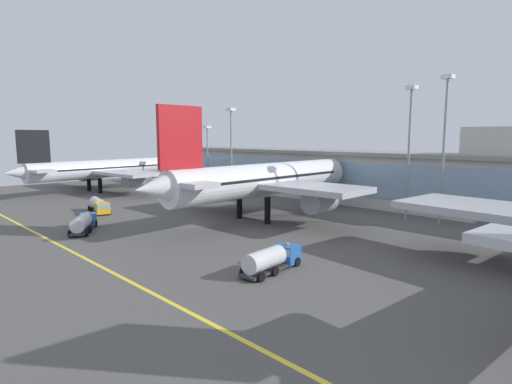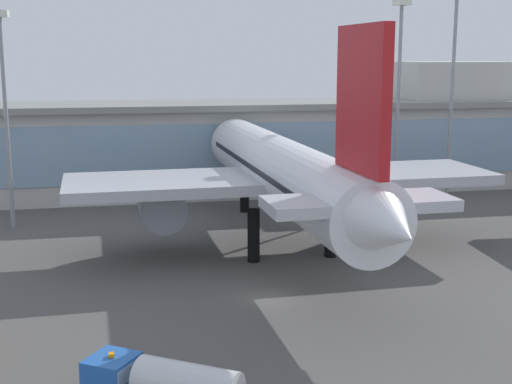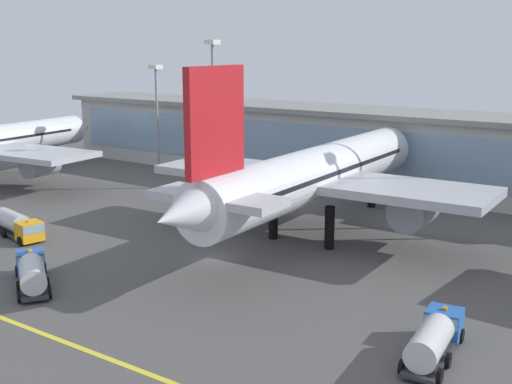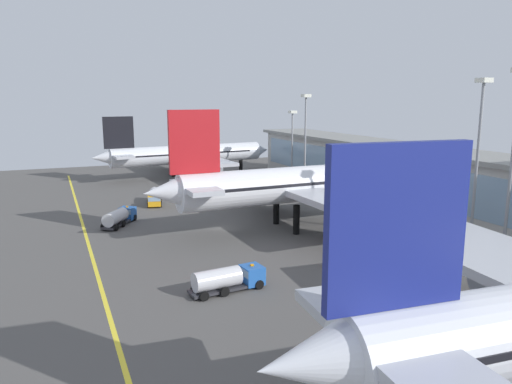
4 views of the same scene
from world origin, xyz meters
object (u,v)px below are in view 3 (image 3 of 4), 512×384
fuel_tanker_truck (435,337)px  service_truck_far (18,225)px  baggage_tug_near (32,271)px  apron_light_mast_far_east (157,100)px  apron_light_mast_centre (213,92)px  airliner_near_right (315,175)px

fuel_tanker_truck → service_truck_far: bearing=82.2°
baggage_tug_near → apron_light_mast_far_east: size_ratio=0.47×
baggage_tug_near → apron_light_mast_far_east: bearing=-24.6°
apron_light_mast_centre → airliner_near_right: bearing=-29.1°
fuel_tanker_truck → apron_light_mast_centre: size_ratio=0.40×
apron_light_mast_far_east → apron_light_mast_centre: bearing=-17.2°
service_truck_far → apron_light_mast_far_east: 44.23m
fuel_tanker_truck → airliner_near_right: bearing=39.8°
fuel_tanker_truck → service_truck_far: same height
service_truck_far → apron_light_mast_centre: 37.48m
apron_light_mast_centre → apron_light_mast_far_east: 17.64m
airliner_near_right → apron_light_mast_centre: size_ratio=2.38×
fuel_tanker_truck → apron_light_mast_far_east: apron_light_mast_far_east is taller
service_truck_far → fuel_tanker_truck: bearing=10.1°
apron_light_mast_centre → apron_light_mast_far_east: apron_light_mast_centre is taller
airliner_near_right → apron_light_mast_centre: bearing=59.2°
baggage_tug_near → apron_light_mast_far_east: apron_light_mast_far_east is taller
airliner_near_right → fuel_tanker_truck: airliner_near_right is taller
fuel_tanker_truck → apron_light_mast_far_east: (-65.58, 41.50, 11.24)m
airliner_near_right → service_truck_far: bearing=123.6°
airliner_near_right → fuel_tanker_truck: bearing=-135.7°
baggage_tug_near → service_truck_far: (-14.60, 9.06, 0.00)m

